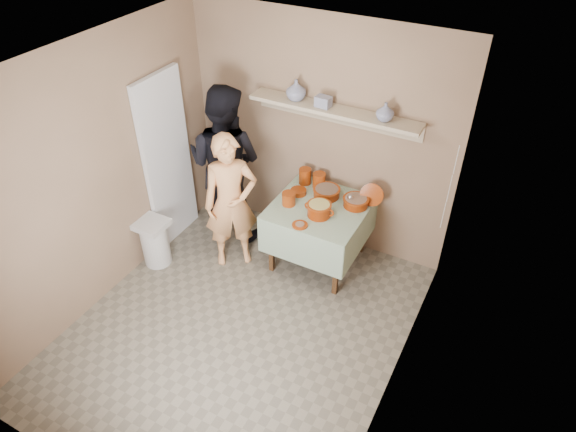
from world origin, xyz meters
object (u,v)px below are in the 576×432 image
Objects in this scene: person_helper at (225,163)px; trash_bin at (155,242)px; cazuela_rice at (319,209)px; serving_table at (320,215)px; person_cook at (231,203)px.

person_helper is 1.17m from trash_bin.
cazuela_rice is 1.88m from trash_bin.
person_cook is at bearing -153.89° from serving_table.
person_helper is at bearing 88.95° from person_cook.
person_helper is at bearing 171.33° from cazuela_rice.
cazuela_rice is at bearing 23.39° from trash_bin.
cazuela_rice is 0.59× the size of trash_bin.
serving_table is at bearing 173.20° from person_helper.
cazuela_rice is at bearing 166.48° from person_helper.
person_cook reaches higher than cazuela_rice.
person_helper is 3.31× the size of trash_bin.
person_cook is 0.95m from serving_table.
cazuela_rice is (0.06, -0.15, 0.20)m from serving_table.
person_helper is 1.28m from cazuela_rice.
trash_bin is (-0.38, -0.90, -0.64)m from person_helper.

